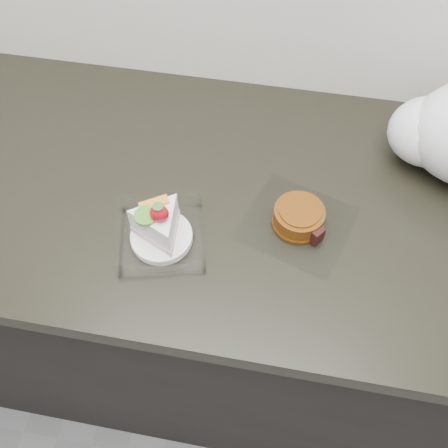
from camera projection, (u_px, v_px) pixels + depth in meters
The scene contains 3 objects.
counter at pixel (218, 294), 1.32m from camera, with size 2.04×0.64×0.90m.
cake_tray at pixel (160, 231), 0.86m from camera, with size 0.18×0.18×0.12m.
mooncake_wrap at pixel (299, 219), 0.89m from camera, with size 0.22×0.22×0.04m.
Camera 1 is at (0.12, 1.11, 1.65)m, focal length 40.00 mm.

